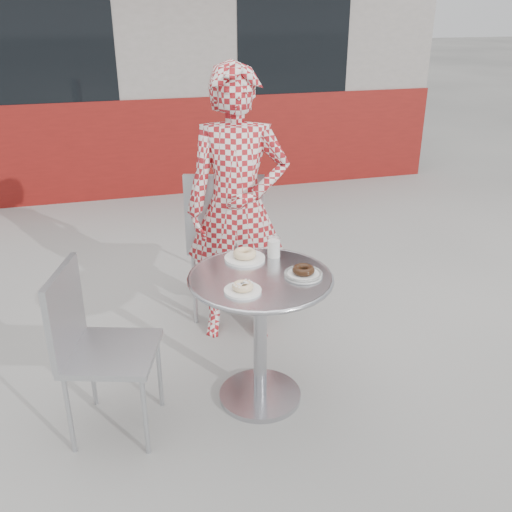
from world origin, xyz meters
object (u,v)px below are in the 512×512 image
object	(u,v)px
seated_person	(237,209)
plate_far	(245,256)
chair_far	(228,268)
milk_cup	(274,248)
chair_left	(113,383)
bistro_table	(260,308)
plate_checker	(303,273)
plate_near	(243,288)

from	to	relation	value
seated_person	plate_far	xyz separation A→B (m)	(-0.08, -0.47, -0.08)
chair_far	milk_cup	xyz separation A→B (m)	(0.06, -0.76, 0.45)
chair_far	chair_left	bearing A→B (deg)	68.80
bistro_table	chair_far	xyz separation A→B (m)	(0.06, 0.96, -0.23)
plate_far	milk_cup	world-z (taller)	milk_cup
chair_left	seated_person	bearing A→B (deg)	-30.31
plate_checker	chair_far	bearing A→B (deg)	97.53
seated_person	plate_far	size ratio (longest dim) A/B	7.87
chair_far	chair_left	distance (m)	1.26
plate_far	plate_checker	world-z (taller)	plate_far
bistro_table	plate_checker	distance (m)	0.27
chair_far	plate_far	world-z (taller)	chair_far
plate_checker	milk_cup	bearing A→B (deg)	105.68
chair_far	plate_checker	size ratio (longest dim) A/B	5.35
chair_far	plate_checker	distance (m)	1.10
plate_checker	plate_near	bearing A→B (deg)	-165.67
chair_far	plate_near	bearing A→B (deg)	97.70
seated_person	plate_near	size ratio (longest dim) A/B	9.58
chair_far	milk_cup	size ratio (longest dim) A/B	9.21
bistro_table	plate_near	distance (m)	0.26
bistro_table	milk_cup	world-z (taller)	milk_cup
bistro_table	chair_left	xyz separation A→B (m)	(-0.72, -0.03, -0.27)
plate_checker	milk_cup	xyz separation A→B (m)	(-0.07, 0.25, 0.03)
seated_person	milk_cup	distance (m)	0.49
seated_person	milk_cup	world-z (taller)	seated_person
plate_near	milk_cup	size ratio (longest dim) A/B	1.57
milk_cup	plate_far	bearing A→B (deg)	177.09
milk_cup	plate_checker	bearing A→B (deg)	-74.32
bistro_table	chair_left	size ratio (longest dim) A/B	0.84
bistro_table	seated_person	size ratio (longest dim) A/B	0.44
chair_far	plate_far	xyz separation A→B (m)	(-0.08, -0.76, 0.42)
bistro_table	plate_near	size ratio (longest dim) A/B	4.19
bistro_table	milk_cup	size ratio (longest dim) A/B	6.59
bistro_table	plate_checker	bearing A→B (deg)	-14.14
chair_left	plate_checker	xyz separation A→B (m)	(0.92, -0.02, 0.46)
chair_left	plate_checker	distance (m)	1.03
chair_far	plate_near	world-z (taller)	chair_far
milk_cup	seated_person	bearing A→B (deg)	97.96
plate_far	milk_cup	distance (m)	0.15
plate_far	plate_checker	distance (m)	0.33
plate_far	chair_left	bearing A→B (deg)	-161.44
plate_checker	chair_left	bearing A→B (deg)	178.84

